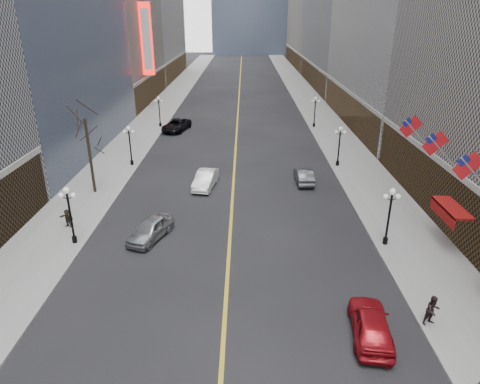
{
  "coord_description": "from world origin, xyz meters",
  "views": [
    {
      "loc": [
        1.07,
        1.56,
        16.34
      ],
      "look_at": [
        0.9,
        20.08,
        8.54
      ],
      "focal_mm": 32.0,
      "sensor_mm": 36.0,
      "label": 1
    }
  ],
  "objects_px": {
    "streetlamp_west_1": "(69,210)",
    "car_sb_mid": "(371,324)",
    "car_nb_far": "(176,125)",
    "car_nb_near": "(150,229)",
    "car_sb_far": "(304,176)",
    "streetlamp_west_2": "(130,142)",
    "streetlamp_east_3": "(315,109)",
    "streetlamp_east_1": "(390,211)",
    "car_nb_mid": "(206,179)",
    "streetlamp_east_2": "(339,142)",
    "streetlamp_west_3": "(159,108)"
  },
  "relations": [
    {
      "from": "streetlamp_west_2",
      "to": "streetlamp_west_3",
      "type": "xyz_separation_m",
      "value": [
        0.0,
        18.0,
        0.0
      ]
    },
    {
      "from": "streetlamp_east_2",
      "to": "streetlamp_west_1",
      "type": "xyz_separation_m",
      "value": [
        -23.6,
        -18.0,
        0.0
      ]
    },
    {
      "from": "streetlamp_east_1",
      "to": "streetlamp_west_3",
      "type": "relative_size",
      "value": 1.0
    },
    {
      "from": "streetlamp_east_1",
      "to": "car_nb_near",
      "type": "bearing_deg",
      "value": 177.11
    },
    {
      "from": "streetlamp_east_1",
      "to": "car_nb_mid",
      "type": "height_order",
      "value": "streetlamp_east_1"
    },
    {
      "from": "streetlamp_west_1",
      "to": "car_sb_mid",
      "type": "relative_size",
      "value": 0.9
    },
    {
      "from": "streetlamp_west_1",
      "to": "car_nb_near",
      "type": "xyz_separation_m",
      "value": [
        5.63,
        0.91,
        -2.08
      ]
    },
    {
      "from": "car_sb_far",
      "to": "streetlamp_west_1",
      "type": "bearing_deg",
      "value": 33.35
    },
    {
      "from": "streetlamp_east_3",
      "to": "car_nb_near",
      "type": "height_order",
      "value": "streetlamp_east_3"
    },
    {
      "from": "car_nb_near",
      "to": "car_sb_mid",
      "type": "relative_size",
      "value": 0.96
    },
    {
      "from": "streetlamp_east_3",
      "to": "car_sb_far",
      "type": "relative_size",
      "value": 0.99
    },
    {
      "from": "streetlamp_east_2",
      "to": "car_nb_near",
      "type": "xyz_separation_m",
      "value": [
        -17.97,
        -17.09,
        -2.08
      ]
    },
    {
      "from": "streetlamp_west_2",
      "to": "car_nb_mid",
      "type": "bearing_deg",
      "value": -35.22
    },
    {
      "from": "car_nb_far",
      "to": "car_sb_far",
      "type": "xyz_separation_m",
      "value": [
        16.3,
        -20.89,
        -0.1
      ]
    },
    {
      "from": "streetlamp_east_2",
      "to": "car_nb_near",
      "type": "relative_size",
      "value": 0.94
    },
    {
      "from": "streetlamp_east_1",
      "to": "car_nb_near",
      "type": "relative_size",
      "value": 0.94
    },
    {
      "from": "car_nb_near",
      "to": "streetlamp_east_1",
      "type": "bearing_deg",
      "value": 17.5
    },
    {
      "from": "streetlamp_east_2",
      "to": "car_nb_mid",
      "type": "relative_size",
      "value": 0.91
    },
    {
      "from": "streetlamp_west_1",
      "to": "car_sb_mid",
      "type": "xyz_separation_m",
      "value": [
        19.76,
        -9.92,
        -2.05
      ]
    },
    {
      "from": "car_nb_near",
      "to": "car_sb_far",
      "type": "xyz_separation_m",
      "value": [
        13.47,
        12.08,
        -0.06
      ]
    },
    {
      "from": "streetlamp_east_2",
      "to": "streetlamp_west_1",
      "type": "bearing_deg",
      "value": -142.67
    },
    {
      "from": "streetlamp_east_3",
      "to": "car_sb_far",
      "type": "height_order",
      "value": "streetlamp_east_3"
    },
    {
      "from": "car_nb_mid",
      "to": "car_sb_mid",
      "type": "xyz_separation_m",
      "value": [
        10.74,
        -21.55,
        0.03
      ]
    },
    {
      "from": "streetlamp_west_2",
      "to": "car_nb_far",
      "type": "bearing_deg",
      "value": 80.0
    },
    {
      "from": "streetlamp_east_1",
      "to": "streetlamp_east_3",
      "type": "xyz_separation_m",
      "value": [
        0.0,
        36.0,
        0.0
      ]
    },
    {
      "from": "car_nb_near",
      "to": "car_sb_far",
      "type": "relative_size",
      "value": 1.05
    },
    {
      "from": "streetlamp_east_2",
      "to": "car_sb_mid",
      "type": "distance_m",
      "value": 28.25
    },
    {
      "from": "car_nb_mid",
      "to": "car_nb_near",
      "type": "bearing_deg",
      "value": -98.6
    },
    {
      "from": "car_sb_far",
      "to": "streetlamp_east_2",
      "type": "bearing_deg",
      "value": -132.8
    },
    {
      "from": "streetlamp_east_1",
      "to": "streetlamp_east_3",
      "type": "bearing_deg",
      "value": 90.0
    },
    {
      "from": "streetlamp_west_3",
      "to": "car_nb_mid",
      "type": "distance_m",
      "value": 26.06
    },
    {
      "from": "streetlamp_west_1",
      "to": "car_sb_mid",
      "type": "bearing_deg",
      "value": -26.65
    },
    {
      "from": "streetlamp_east_3",
      "to": "streetlamp_west_2",
      "type": "distance_m",
      "value": 29.68
    },
    {
      "from": "streetlamp_east_1",
      "to": "streetlamp_west_2",
      "type": "xyz_separation_m",
      "value": [
        -23.6,
        18.0,
        0.0
      ]
    },
    {
      "from": "car_sb_mid",
      "to": "streetlamp_east_2",
      "type": "bearing_deg",
      "value": -90.95
    },
    {
      "from": "streetlamp_west_3",
      "to": "car_nb_near",
      "type": "xyz_separation_m",
      "value": [
        5.63,
        -35.09,
        -2.08
      ]
    },
    {
      "from": "streetlamp_west_3",
      "to": "car_nb_far",
      "type": "relative_size",
      "value": 0.73
    },
    {
      "from": "car_nb_far",
      "to": "car_sb_mid",
      "type": "xyz_separation_m",
      "value": [
        16.96,
        -43.8,
        -0.0
      ]
    },
    {
      "from": "car_nb_near",
      "to": "car_nb_far",
      "type": "relative_size",
      "value": 0.78
    },
    {
      "from": "streetlamp_west_2",
      "to": "car_nb_far",
      "type": "relative_size",
      "value": 0.73
    },
    {
      "from": "streetlamp_east_3",
      "to": "car_nb_mid",
      "type": "xyz_separation_m",
      "value": [
        -14.58,
        -24.37,
        -2.08
      ]
    },
    {
      "from": "streetlamp_east_2",
      "to": "car_nb_mid",
      "type": "xyz_separation_m",
      "value": [
        -14.58,
        -6.37,
        -2.08
      ]
    },
    {
      "from": "streetlamp_east_1",
      "to": "car_sb_far",
      "type": "height_order",
      "value": "streetlamp_east_1"
    },
    {
      "from": "streetlamp_east_1",
      "to": "streetlamp_west_2",
      "type": "relative_size",
      "value": 1.0
    },
    {
      "from": "streetlamp_east_3",
      "to": "streetlamp_east_2",
      "type": "bearing_deg",
      "value": -90.0
    },
    {
      "from": "streetlamp_west_1",
      "to": "car_sb_far",
      "type": "relative_size",
      "value": 0.99
    },
    {
      "from": "streetlamp_west_1",
      "to": "car_nb_far",
      "type": "distance_m",
      "value": 34.05
    },
    {
      "from": "streetlamp_west_2",
      "to": "car_sb_far",
      "type": "height_order",
      "value": "streetlamp_west_2"
    },
    {
      "from": "car_nb_near",
      "to": "streetlamp_west_3",
      "type": "bearing_deg",
      "value": 119.5
    },
    {
      "from": "streetlamp_west_3",
      "to": "car_sb_far",
      "type": "distance_m",
      "value": 29.98
    }
  ]
}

